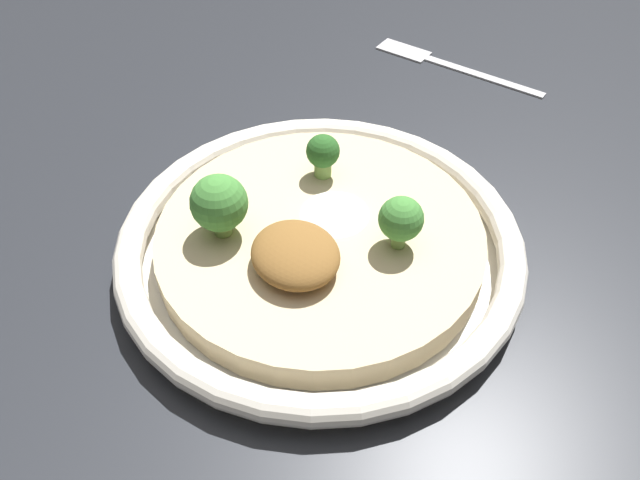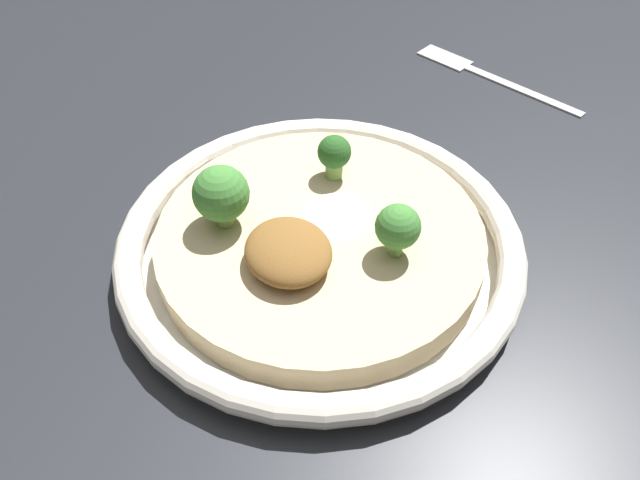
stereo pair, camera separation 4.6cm
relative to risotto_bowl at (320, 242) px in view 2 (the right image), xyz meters
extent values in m
plane|color=#23262B|center=(0.00, 0.00, -0.02)|extent=(6.00, 6.00, 0.00)
cylinder|color=silver|center=(0.00, 0.00, -0.01)|extent=(0.28, 0.28, 0.01)
torus|color=silver|center=(0.00, 0.00, 0.00)|extent=(0.30, 0.30, 0.02)
cylinder|color=#CCB78E|center=(0.00, 0.00, 0.00)|extent=(0.24, 0.24, 0.02)
cone|color=white|center=(0.01, -0.02, 0.02)|extent=(0.05, 0.05, 0.01)
ellipsoid|color=brown|center=(-0.02, 0.03, 0.03)|extent=(0.07, 0.06, 0.02)
cylinder|color=#759E4C|center=(-0.04, -0.04, 0.02)|extent=(0.01, 0.01, 0.02)
sphere|color=#428438|center=(-0.04, -0.04, 0.04)|extent=(0.03, 0.03, 0.03)
cylinder|color=#759E4C|center=(0.03, 0.06, 0.02)|extent=(0.02, 0.02, 0.02)
sphere|color=#428438|center=(0.03, 0.06, 0.04)|extent=(0.04, 0.04, 0.04)
cylinder|color=#759E4C|center=(0.05, -0.03, 0.02)|extent=(0.01, 0.01, 0.02)
sphere|color=#285B23|center=(0.05, -0.03, 0.04)|extent=(0.03, 0.03, 0.03)
cube|color=#B7B7BC|center=(0.13, -0.28, -0.01)|extent=(0.13, 0.06, 0.00)
cube|color=#B7B7BC|center=(0.22, -0.24, -0.01)|extent=(0.06, 0.05, 0.00)
camera|label=1|loc=(-0.27, 0.17, 0.33)|focal=35.00mm
camera|label=2|loc=(-0.30, 0.13, 0.33)|focal=35.00mm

